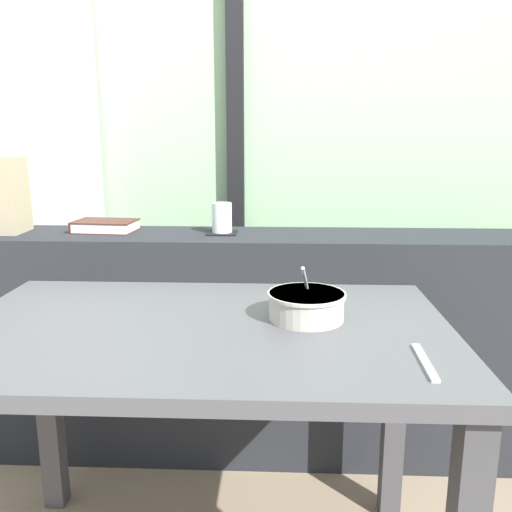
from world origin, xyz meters
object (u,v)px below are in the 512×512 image
object	(u,v)px
breakfast_table	(203,369)
closed_book	(105,226)
fork_utensil	(425,362)
coaster_square	(222,233)
juice_glass	(222,219)
soup_bowl	(306,306)

from	to	relation	value
breakfast_table	closed_book	bearing A→B (deg)	122.65
closed_book	fork_utensil	distance (m)	1.26
coaster_square	closed_book	bearing A→B (deg)	176.00
breakfast_table	coaster_square	distance (m)	0.69
juice_glass	soup_bowl	size ratio (longest dim) A/B	0.55
coaster_square	soup_bowl	world-z (taller)	soup_bowl
breakfast_table	fork_utensil	distance (m)	0.51
breakfast_table	closed_book	xyz separation A→B (m)	(-0.44, 0.68, 0.22)
juice_glass	closed_book	xyz separation A→B (m)	(-0.42, 0.03, -0.03)
juice_glass	fork_utensil	size ratio (longest dim) A/B	0.60
fork_utensil	closed_book	bearing A→B (deg)	137.29
closed_book	soup_bowl	size ratio (longest dim) A/B	1.20
breakfast_table	closed_book	world-z (taller)	closed_book
coaster_square	fork_utensil	world-z (taller)	coaster_square
coaster_square	fork_utensil	distance (m)	0.98
juice_glass	soup_bowl	distance (m)	0.67
juice_glass	closed_book	world-z (taller)	juice_glass
coaster_square	fork_utensil	xyz separation A→B (m)	(0.48, -0.85, -0.09)
coaster_square	juice_glass	distance (m)	0.05
coaster_square	soup_bowl	bearing A→B (deg)	-66.49
breakfast_table	coaster_square	size ratio (longest dim) A/B	11.41
juice_glass	coaster_square	bearing A→B (deg)	90.00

